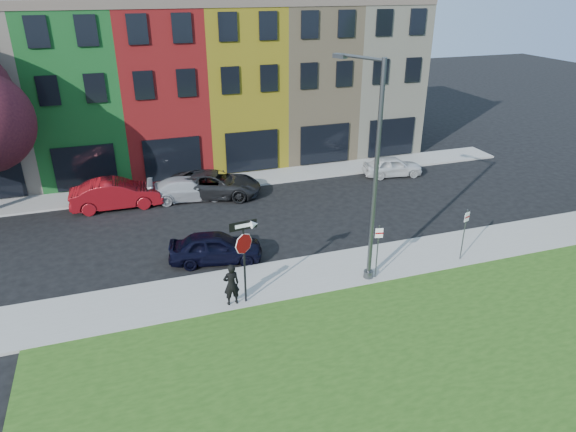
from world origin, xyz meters
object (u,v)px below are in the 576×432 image
object	(u,v)px
stop_sign	(244,246)
sedan_near	(216,247)
street_lamp	(372,175)
man	(231,284)

from	to	relation	value
stop_sign	sedan_near	world-z (taller)	stop_sign
sedan_near	street_lamp	bearing A→B (deg)	-110.12
sedan_near	street_lamp	size ratio (longest dim) A/B	0.49
stop_sign	street_lamp	world-z (taller)	street_lamp
stop_sign	street_lamp	bearing A→B (deg)	-3.59
stop_sign	sedan_near	xyz separation A→B (m)	(-0.42, 3.68, -1.85)
stop_sign	man	distance (m)	1.66
stop_sign	man	world-z (taller)	stop_sign
sedan_near	street_lamp	xyz separation A→B (m)	(5.62, -3.41, 3.88)
stop_sign	sedan_near	distance (m)	4.14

